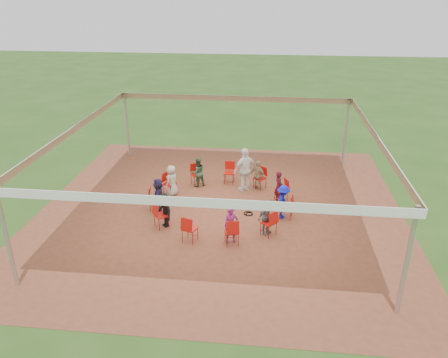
# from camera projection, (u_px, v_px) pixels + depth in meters

# --- Properties ---
(ground) EXTENTS (80.00, 80.00, 0.00)m
(ground) POSITION_uv_depth(u_px,v_px,m) (221.00, 209.00, 15.93)
(ground) COLOR #274A17
(ground) RESTS_ON ground
(dirt_patch) EXTENTS (13.00, 13.00, 0.00)m
(dirt_patch) POSITION_uv_depth(u_px,v_px,m) (221.00, 209.00, 15.92)
(dirt_patch) COLOR brown
(dirt_patch) RESTS_ON ground
(tent) EXTENTS (10.33, 10.33, 3.00)m
(tent) POSITION_uv_depth(u_px,v_px,m) (221.00, 148.00, 14.97)
(tent) COLOR #B2B2B7
(tent) RESTS_ON ground
(chair_0) EXTENTS (0.50, 0.49, 0.90)m
(chair_0) POSITION_uv_depth(u_px,v_px,m) (286.00, 207.00, 15.15)
(chair_0) COLOR #B7110B
(chair_0) RESTS_ON ground
(chair_1) EXTENTS (0.57, 0.56, 0.90)m
(chair_1) POSITION_uv_depth(u_px,v_px,m) (281.00, 190.00, 16.37)
(chair_1) COLOR #B7110B
(chair_1) RESTS_ON ground
(chair_2) EXTENTS (0.59, 0.60, 0.90)m
(chair_2) POSITION_uv_depth(u_px,v_px,m) (260.00, 178.00, 17.39)
(chair_2) COLOR #B7110B
(chair_2) RESTS_ON ground
(chair_3) EXTENTS (0.43, 0.45, 0.90)m
(chair_3) POSITION_uv_depth(u_px,v_px,m) (229.00, 173.00, 17.89)
(chair_3) COLOR #B7110B
(chair_3) RESTS_ON ground
(chair_4) EXTENTS (0.59, 0.59, 0.90)m
(chair_4) POSITION_uv_depth(u_px,v_px,m) (197.00, 175.00, 17.71)
(chair_4) COLOR #B7110B
(chair_4) RESTS_ON ground
(chair_5) EXTENTS (0.58, 0.57, 0.90)m
(chair_5) POSITION_uv_depth(u_px,v_px,m) (170.00, 184.00, 16.90)
(chair_5) COLOR #B7110B
(chair_5) RESTS_ON ground
(chair_6) EXTENTS (0.49, 0.47, 0.90)m
(chair_6) POSITION_uv_depth(u_px,v_px,m) (155.00, 198.00, 15.73)
(chair_6) COLOR #B7110B
(chair_6) RESTS_ON ground
(chair_7) EXTENTS (0.61, 0.60, 0.90)m
(chair_7) POSITION_uv_depth(u_px,v_px,m) (161.00, 215.00, 14.56)
(chair_7) COLOR #B7110B
(chair_7) RESTS_ON ground
(chair_8) EXTENTS (0.53, 0.55, 0.90)m
(chair_8) POSITION_uv_depth(u_px,v_px,m) (190.00, 229.00, 13.77)
(chair_8) COLOR #B7110B
(chair_8) RESTS_ON ground
(chair_9) EXTENTS (0.52, 0.53, 0.90)m
(chair_9) POSITION_uv_depth(u_px,v_px,m) (232.00, 232.00, 13.60)
(chair_9) COLOR #B7110B
(chair_9) RESTS_ON ground
(chair_10) EXTENTS (0.61, 0.61, 0.90)m
(chair_10) POSITION_uv_depth(u_px,v_px,m) (269.00, 223.00, 14.12)
(chair_10) COLOR #B7110B
(chair_10) RESTS_ON ground
(person_seated_0) EXTENTS (0.51, 0.84, 1.21)m
(person_seated_0) POSITION_uv_depth(u_px,v_px,m) (283.00, 202.00, 15.11)
(person_seated_0) COLOR #0F18B5
(person_seated_0) RESTS_ON ground
(person_seated_1) EXTENTS (0.44, 0.52, 1.21)m
(person_seated_1) POSITION_uv_depth(u_px,v_px,m) (279.00, 187.00, 16.27)
(person_seated_1) COLOR #3C0B17
(person_seated_1) RESTS_ON ground
(person_seated_2) EXTENTS (0.79, 0.70, 1.21)m
(person_seated_2) POSITION_uv_depth(u_px,v_px,m) (258.00, 175.00, 17.24)
(person_seated_2) COLOR tan
(person_seated_2) RESTS_ON ground
(person_seated_3) EXTENTS (0.68, 0.60, 1.21)m
(person_seated_3) POSITION_uv_depth(u_px,v_px,m) (198.00, 172.00, 17.54)
(person_seated_3) COLOR #2C5437
(person_seated_3) RESTS_ON ground
(person_seated_4) EXTENTS (0.56, 0.68, 1.21)m
(person_seated_4) POSITION_uv_depth(u_px,v_px,m) (172.00, 181.00, 16.78)
(person_seated_4) COLOR #ADA89A
(person_seated_4) RESTS_ON ground
(person_seated_5) EXTENTS (0.55, 1.17, 1.21)m
(person_seated_5) POSITION_uv_depth(u_px,v_px,m) (158.00, 194.00, 15.67)
(person_seated_5) COLOR #251F46
(person_seated_5) RESTS_ON ground
(person_seated_6) EXTENTS (0.80, 0.85, 1.21)m
(person_seated_6) POSITION_uv_depth(u_px,v_px,m) (164.00, 210.00, 14.56)
(person_seated_6) COLOR black
(person_seated_6) RESTS_ON ground
(person_seated_7) EXTENTS (0.50, 0.39, 1.21)m
(person_seated_7) POSITION_uv_depth(u_px,v_px,m) (231.00, 225.00, 13.65)
(person_seated_7) COLOR #7C1C5F
(person_seated_7) RESTS_ON ground
(person_seated_8) EXTENTS (0.75, 0.77, 1.21)m
(person_seated_8) POSITION_uv_depth(u_px,v_px,m) (266.00, 217.00, 14.13)
(person_seated_8) COLOR slate
(person_seated_8) RESTS_ON ground
(standing_person) EXTENTS (1.14, 1.06, 1.77)m
(standing_person) POSITION_uv_depth(u_px,v_px,m) (245.00, 170.00, 17.04)
(standing_person) COLOR white
(standing_person) RESTS_ON ground
(cable_coil) EXTENTS (0.41, 0.41, 0.03)m
(cable_coil) POSITION_uv_depth(u_px,v_px,m) (249.00, 214.00, 15.57)
(cable_coil) COLOR black
(cable_coil) RESTS_ON ground
(laptop) EXTENTS (0.29, 0.34, 0.21)m
(laptop) POSITION_uv_depth(u_px,v_px,m) (278.00, 202.00, 15.17)
(laptop) COLOR #B7B7BC
(laptop) RESTS_ON ground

